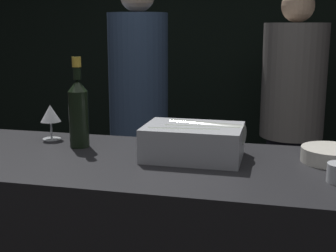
# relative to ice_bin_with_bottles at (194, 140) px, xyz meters

# --- Properties ---
(wall_back_chalkboard) EXTENTS (6.40, 0.06, 2.80)m
(wall_back_chalkboard) POSITION_rel_ice_bin_with_bottles_xyz_m (-0.09, 2.29, 0.25)
(wall_back_chalkboard) COLOR black
(wall_back_chalkboard) RESTS_ON ground_plane
(ice_bin_with_bottles) EXTENTS (0.36, 0.24, 0.12)m
(ice_bin_with_bottles) POSITION_rel_ice_bin_with_bottles_xyz_m (0.00, 0.00, 0.00)
(ice_bin_with_bottles) COLOR #B7BABF
(ice_bin_with_bottles) RESTS_ON bar_counter
(bowl_white) EXTENTS (0.20, 0.20, 0.05)m
(bowl_white) POSITION_rel_ice_bin_with_bottles_xyz_m (0.47, 0.06, -0.04)
(bowl_white) COLOR silver
(bowl_white) RESTS_ON bar_counter
(wine_glass) EXTENTS (0.08, 0.08, 0.15)m
(wine_glass) POSITION_rel_ice_bin_with_bottles_xyz_m (-0.63, 0.14, 0.04)
(wine_glass) COLOR silver
(wine_glass) RESTS_ON bar_counter
(champagne_bottle) EXTENTS (0.08, 0.08, 0.35)m
(champagne_bottle) POSITION_rel_ice_bin_with_bottles_xyz_m (-0.47, 0.06, 0.08)
(champagne_bottle) COLOR black
(champagne_bottle) RESTS_ON bar_counter
(person_in_hoodie) EXTENTS (0.36, 0.36, 1.83)m
(person_in_hoodie) POSITION_rel_ice_bin_with_bottles_xyz_m (-0.56, 1.14, -0.12)
(person_in_hoodie) COLOR black
(person_in_hoodie) RESTS_ON ground_plane
(person_blond_tee) EXTENTS (0.42, 0.42, 1.77)m
(person_blond_tee) POSITION_rel_ice_bin_with_bottles_xyz_m (0.37, 1.58, -0.17)
(person_blond_tee) COLOR black
(person_blond_tee) RESTS_ON ground_plane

